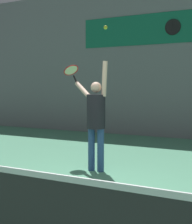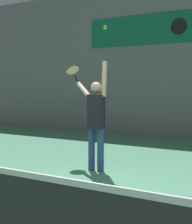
% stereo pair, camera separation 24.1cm
% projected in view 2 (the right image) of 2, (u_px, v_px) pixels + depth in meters
% --- Properties ---
extents(ground_plane, '(18.00, 18.00, 0.00)m').
position_uv_depth(ground_plane, '(76.00, 202.00, 4.42)').
color(ground_plane, '#4C8C6B').
extents(back_wall, '(18.00, 0.10, 5.00)m').
position_uv_depth(back_wall, '(182.00, 59.00, 9.69)').
color(back_wall, slate).
rests_on(back_wall, ground_plane).
extents(sponsor_banner, '(6.32, 0.02, 0.98)m').
position_uv_depth(sponsor_banner, '(182.00, 26.00, 9.56)').
color(sponsor_banner, '#146B4C').
extents(scoreboard_clock, '(0.50, 0.05, 0.50)m').
position_uv_depth(scoreboard_clock, '(179.00, 26.00, 9.59)').
color(scoreboard_clock, black).
extents(tennis_player, '(0.95, 0.61, 2.11)m').
position_uv_depth(tennis_player, '(96.00, 116.00, 5.98)').
color(tennis_player, '#2D4C7F').
rests_on(tennis_player, ground_plane).
extents(tennis_racket, '(0.42, 0.42, 0.41)m').
position_uv_depth(tennis_racket, '(73.00, 71.00, 6.72)').
color(tennis_racket, black).
extents(tennis_ball, '(0.07, 0.07, 0.07)m').
position_uv_depth(tennis_ball, '(105.00, 27.00, 5.68)').
color(tennis_ball, '#CCDB2D').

